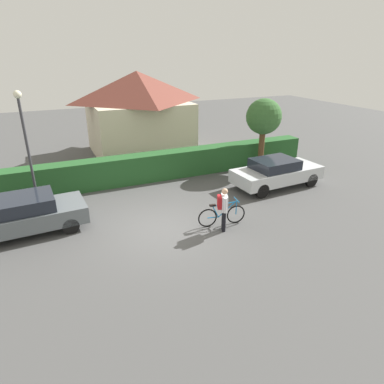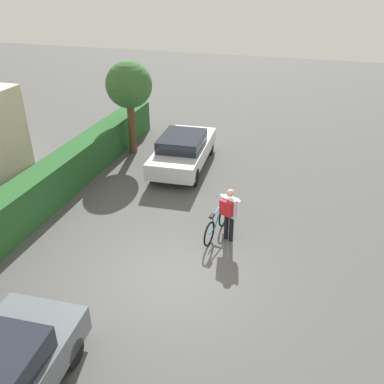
# 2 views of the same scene
# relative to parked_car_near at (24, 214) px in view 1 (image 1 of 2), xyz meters

# --- Properties ---
(ground_plane) EXTENTS (60.00, 60.00, 0.00)m
(ground_plane) POSITION_rel_parked_car_near_xyz_m (4.42, -1.74, -0.70)
(ground_plane) COLOR #4B4B4B
(hedge_row) EXTENTS (19.75, 0.90, 1.33)m
(hedge_row) POSITION_rel_parked_car_near_xyz_m (4.42, 3.27, -0.03)
(hedge_row) COLOR #245627
(hedge_row) RESTS_ON ground
(house_distant) EXTENTS (5.85, 5.44, 4.85)m
(house_distant) POSITION_rel_parked_car_near_xyz_m (6.56, 8.33, 1.78)
(house_distant) COLOR beige
(house_distant) RESTS_ON ground
(parked_car_near) EXTENTS (4.21, 1.99, 1.34)m
(parked_car_near) POSITION_rel_parked_car_near_xyz_m (0.00, 0.00, 0.00)
(parked_car_near) COLOR slate
(parked_car_near) RESTS_ON ground
(parked_car_far) EXTENTS (4.33, 1.97, 1.35)m
(parked_car_far) POSITION_rel_parked_car_near_xyz_m (10.66, -0.00, 0.02)
(parked_car_far) COLOR silver
(parked_car_far) RESTS_ON ground
(bicycle) EXTENTS (1.80, 0.50, 0.95)m
(bicycle) POSITION_rel_parked_car_near_xyz_m (6.53, -2.32, -0.30)
(bicycle) COLOR black
(bicycle) RESTS_ON ground
(person_rider) EXTENTS (0.47, 0.61, 1.60)m
(person_rider) POSITION_rel_parked_car_near_xyz_m (6.36, -2.69, 0.27)
(person_rider) COLOR black
(person_rider) RESTS_ON ground
(street_lamp) EXTENTS (0.28, 0.28, 4.66)m
(street_lamp) POSITION_rel_parked_car_near_xyz_m (0.45, 1.60, 2.28)
(street_lamp) COLOR #38383D
(street_lamp) RESTS_ON ground
(tree_kerbside) EXTENTS (1.81, 1.81, 3.72)m
(tree_kerbside) POSITION_rel_parked_car_near_xyz_m (11.48, 2.44, 2.07)
(tree_kerbside) COLOR brown
(tree_kerbside) RESTS_ON ground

